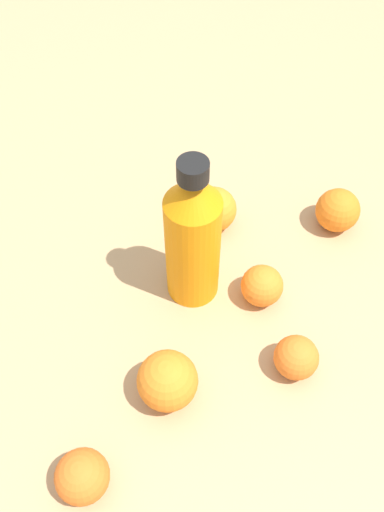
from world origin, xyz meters
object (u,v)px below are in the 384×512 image
orange_3 (167,381)px  orange_5 (338,210)px  orange_0 (214,210)px  orange_2 (262,286)px  orange_1 (296,358)px  water_bottle (192,239)px  orange_4 (82,476)px

orange_3 → orange_5: orange_3 is taller
orange_0 → orange_2: orange_0 is taller
orange_1 → orange_3: size_ratio=0.76×
orange_0 → orange_2: 0.16m
orange_2 → orange_1: bearing=-40.2°
water_bottle → orange_4: size_ratio=3.95×
orange_0 → orange_4: bearing=-80.1°
orange_3 → orange_4: (-0.02, -0.15, -0.01)m
orange_0 → orange_3: (0.10, -0.29, 0.00)m
orange_1 → orange_3: 0.18m
orange_0 → orange_4: (0.08, -0.44, -0.00)m
water_bottle → orange_1: 0.21m
water_bottle → orange_4: 0.33m
orange_0 → orange_4: orange_0 is taller
orange_0 → orange_1: bearing=-36.3°
orange_3 → orange_0: bearing=108.8°
orange_0 → water_bottle: bearing=-74.4°
water_bottle → orange_5: (0.13, 0.23, -0.08)m
water_bottle → orange_1: bearing=6.9°
water_bottle → orange_1: (0.19, -0.04, -0.09)m
orange_0 → orange_1: size_ratio=1.20×
orange_1 → water_bottle: bearing=168.2°
orange_0 → orange_5: size_ratio=1.03×
water_bottle → orange_5: size_ratio=3.64×
orange_3 → orange_4: orange_3 is taller
orange_1 → orange_5: (-0.05, 0.27, 0.00)m
orange_4 → orange_5: size_ratio=0.92×
orange_0 → orange_5: (0.17, 0.10, -0.00)m
orange_1 → orange_3: orange_3 is taller
water_bottle → orange_5: water_bottle is taller
orange_2 → orange_4: (-0.06, -0.35, 0.00)m
water_bottle → orange_3: (0.06, -0.16, -0.08)m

